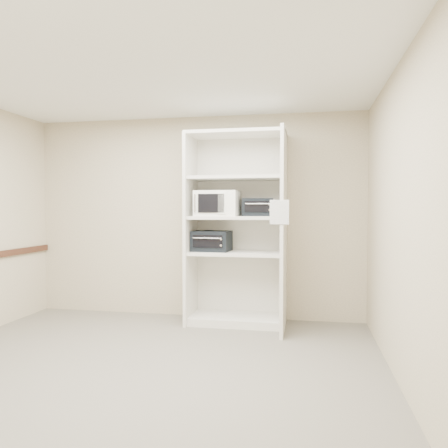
% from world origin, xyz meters
% --- Properties ---
extents(floor, '(4.50, 4.00, 0.01)m').
position_xyz_m(floor, '(0.00, 0.00, 0.00)').
color(floor, '#605A50').
rests_on(floor, ground).
extents(ceiling, '(4.50, 4.00, 0.01)m').
position_xyz_m(ceiling, '(0.00, 0.00, 2.70)').
color(ceiling, white).
extents(wall_back, '(4.50, 0.02, 2.70)m').
position_xyz_m(wall_back, '(0.00, 2.00, 1.35)').
color(wall_back, beige).
rests_on(wall_back, ground).
extents(wall_right, '(0.02, 4.00, 2.70)m').
position_xyz_m(wall_right, '(2.25, 0.00, 1.35)').
color(wall_right, beige).
rests_on(wall_right, ground).
extents(shelving_unit, '(1.24, 0.92, 2.42)m').
position_xyz_m(shelving_unit, '(0.67, 1.70, 1.13)').
color(shelving_unit, silver).
rests_on(shelving_unit, floor).
extents(microwave, '(0.54, 0.41, 0.32)m').
position_xyz_m(microwave, '(0.38, 1.64, 1.53)').
color(microwave, white).
rests_on(microwave, shelving_unit).
extents(toaster_oven_upper, '(0.41, 0.33, 0.22)m').
position_xyz_m(toaster_oven_upper, '(0.88, 1.76, 1.48)').
color(toaster_oven_upper, black).
rests_on(toaster_oven_upper, shelving_unit).
extents(toaster_oven_lower, '(0.49, 0.39, 0.26)m').
position_xyz_m(toaster_oven_lower, '(0.30, 1.70, 1.05)').
color(toaster_oven_lower, black).
rests_on(toaster_oven_lower, shelving_unit).
extents(paper_sign, '(0.21, 0.03, 0.26)m').
position_xyz_m(paper_sign, '(1.20, 1.07, 1.43)').
color(paper_sign, white).
rests_on(paper_sign, shelving_unit).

